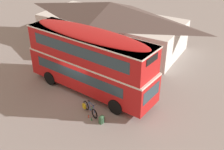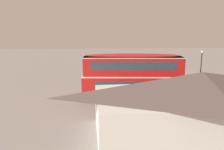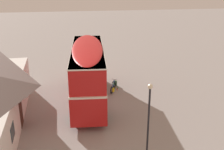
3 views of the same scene
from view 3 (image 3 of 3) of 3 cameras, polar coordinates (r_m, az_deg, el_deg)
name	(u,v)px [view 3 (image 3 of 3)]	position (r m, az deg, el deg)	size (l,w,h in m)	color
ground_plane	(98,103)	(22.96, -2.84, -5.83)	(120.00, 120.00, 0.00)	gray
double_decker_bus	(88,71)	(22.42, -5.03, 0.78)	(10.35, 3.16, 4.79)	black
touring_bicycle	(113,88)	(24.94, 0.23, -2.66)	(1.67, 0.79, 0.99)	black
backpack_on_ground	(115,83)	(26.17, 0.65, -1.71)	(0.32, 0.36, 0.57)	#386642
water_bottle_red_squeeze	(117,89)	(25.31, 1.08, -2.96)	(0.08, 0.08, 0.23)	#D84C33
water_bottle_green_metal	(118,88)	(25.64, 1.24, -2.65)	(0.07, 0.07, 0.22)	green
street_lamp	(149,115)	(15.07, 7.68, -8.34)	(0.28, 0.28, 4.78)	black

